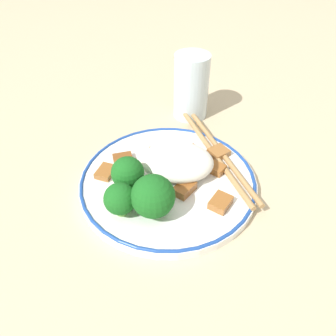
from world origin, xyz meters
name	(u,v)px	position (x,y,z in m)	size (l,w,h in m)	color
ground_plane	(168,185)	(0.00, 0.00, 0.00)	(3.00, 3.00, 0.00)	#C6B28E
plate	(168,181)	(0.00, 0.00, 0.01)	(0.25, 0.25, 0.02)	white
rice_mound	(177,162)	(0.01, 0.01, 0.03)	(0.10, 0.08, 0.04)	white
broccoli_back_left	(128,174)	(-0.05, -0.03, 0.04)	(0.04, 0.04, 0.05)	#72AD4C
broccoli_back_center	(120,199)	(-0.05, -0.07, 0.04)	(0.04, 0.04, 0.05)	#72AD4C
broccoli_back_right	(153,196)	(-0.01, -0.07, 0.04)	(0.05, 0.05, 0.06)	#72AD4C
meat_near_front	(194,153)	(0.03, 0.05, 0.02)	(0.04, 0.04, 0.01)	brown
meat_near_left	(123,159)	(-0.07, 0.03, 0.02)	(0.04, 0.03, 0.01)	brown
meat_near_right	(156,155)	(-0.02, 0.04, 0.02)	(0.03, 0.03, 0.01)	#995B28
meat_near_back	(185,189)	(0.02, -0.02, 0.02)	(0.03, 0.04, 0.01)	brown
meat_on_rice_edge	(212,166)	(0.06, 0.03, 0.02)	(0.04, 0.04, 0.01)	#995B28
meat_mid_left	(219,152)	(0.07, 0.06, 0.02)	(0.04, 0.04, 0.01)	#9E6633
meat_mid_right	(106,171)	(-0.09, 0.00, 0.02)	(0.03, 0.03, 0.01)	#995B28
meat_far_scatter	(221,202)	(0.07, -0.04, 0.02)	(0.03, 0.04, 0.01)	#995B28
chopsticks	(216,151)	(0.07, 0.06, 0.02)	(0.12, 0.23, 0.01)	#AD8451
drinking_glass	(191,87)	(0.02, 0.19, 0.06)	(0.06, 0.06, 0.11)	silver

